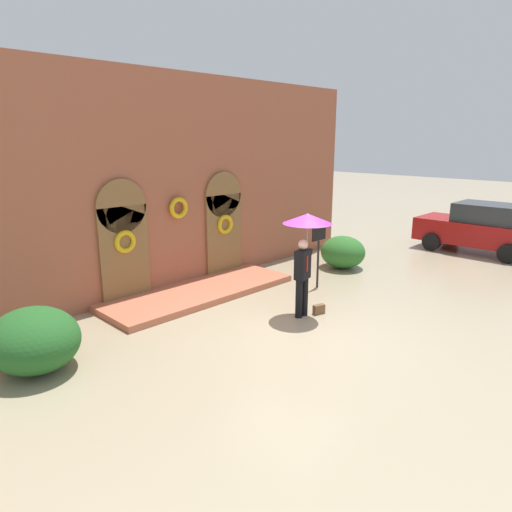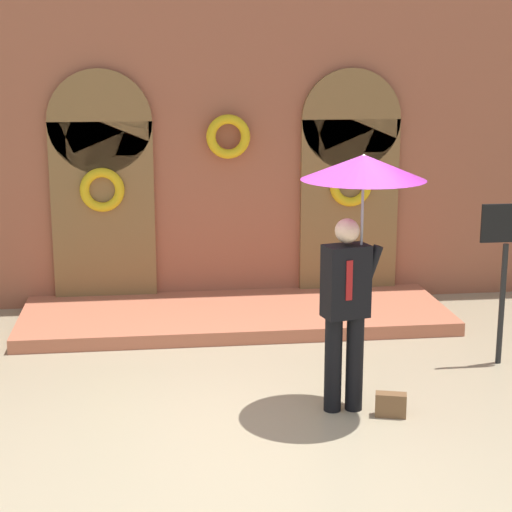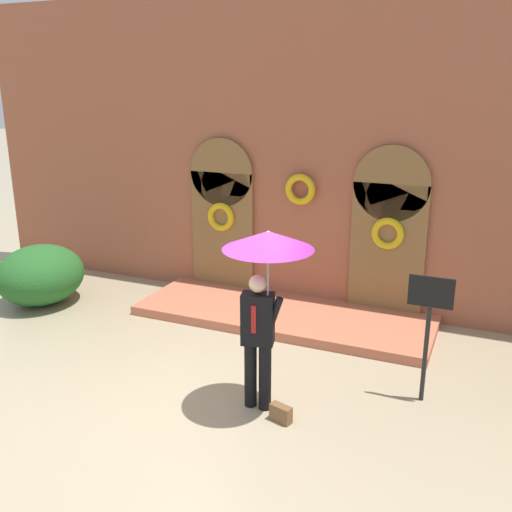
{
  "view_description": "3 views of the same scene",
  "coord_description": "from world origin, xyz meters",
  "px_view_note": "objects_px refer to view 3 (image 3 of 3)",
  "views": [
    {
      "loc": [
        -6.96,
        -5.91,
        3.97
      ],
      "look_at": [
        0.52,
        1.52,
        1.23
      ],
      "focal_mm": 32.0,
      "sensor_mm": 36.0,
      "label": 1
    },
    {
      "loc": [
        -0.99,
        -6.98,
        3.19
      ],
      "look_at": [
        0.09,
        1.7,
        1.14
      ],
      "focal_mm": 60.0,
      "sensor_mm": 36.0,
      "label": 2
    },
    {
      "loc": [
        3.28,
        -5.73,
        4.01
      ],
      "look_at": [
        0.05,
        1.74,
        1.55
      ],
      "focal_mm": 40.0,
      "sensor_mm": 36.0,
      "label": 3
    }
  ],
  "objects_px": {
    "handbag": "(281,414)",
    "person_with_umbrella": "(265,267)",
    "shrub_left": "(40,275)",
    "sign_post": "(429,318)"
  },
  "relations": [
    {
      "from": "handbag",
      "to": "person_with_umbrella",
      "type": "bearing_deg",
      "value": 162.35
    },
    {
      "from": "handbag",
      "to": "shrub_left",
      "type": "height_order",
      "value": "shrub_left"
    },
    {
      "from": "person_with_umbrella",
      "to": "shrub_left",
      "type": "relative_size",
      "value": 1.4
    },
    {
      "from": "handbag",
      "to": "shrub_left",
      "type": "distance_m",
      "value": 5.96
    },
    {
      "from": "person_with_umbrella",
      "to": "sign_post",
      "type": "relative_size",
      "value": 1.37
    },
    {
      "from": "handbag",
      "to": "sign_post",
      "type": "distance_m",
      "value": 2.21
    },
    {
      "from": "person_with_umbrella",
      "to": "shrub_left",
      "type": "bearing_deg",
      "value": 161.82
    },
    {
      "from": "person_with_umbrella",
      "to": "handbag",
      "type": "xyz_separation_m",
      "value": [
        0.3,
        -0.2,
        -1.8
      ]
    },
    {
      "from": "person_with_umbrella",
      "to": "sign_post",
      "type": "height_order",
      "value": "person_with_umbrella"
    },
    {
      "from": "person_with_umbrella",
      "to": "sign_post",
      "type": "bearing_deg",
      "value": 29.08
    }
  ]
}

